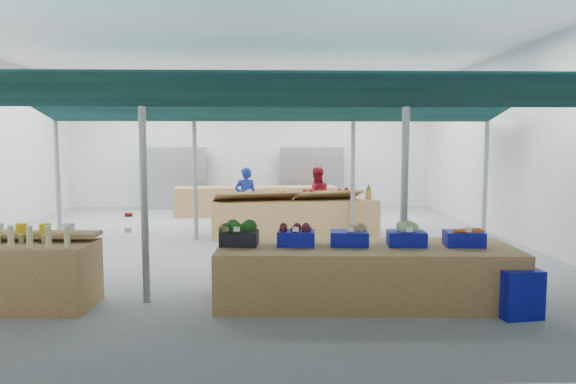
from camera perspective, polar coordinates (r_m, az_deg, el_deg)
name	(u,v)px	position (r m, az deg, el deg)	size (l,w,h in m)	color
floor	(239,244)	(11.09, -5.41, -5.78)	(13.00, 13.00, 0.00)	slate
hall	(242,122)	(12.33, -5.09, 7.70)	(13.00, 13.00, 13.00)	silver
pole_grid	(275,162)	(9.11, -1.51, 3.30)	(10.00, 4.60, 3.00)	gray
awnings	(274,107)	(9.13, -1.52, 9.38)	(9.50, 7.08, 0.30)	#0A282A
back_shelving_left	(175,179)	(17.20, -12.49, 1.46)	(2.00, 0.50, 2.00)	#B23F33
back_shelving_right	(312,178)	(16.95, 2.64, 1.52)	(2.00, 0.50, 2.00)	#B23F33
bottle_shelf	(20,272)	(7.66, -27.66, -7.92)	(1.95, 1.22, 1.13)	olive
veg_counter	(365,274)	(7.13, 8.55, -8.96)	(3.96, 1.32, 0.77)	olive
fruit_counter	(295,218)	(12.03, 0.76, -2.87)	(3.87, 0.92, 0.83)	olive
far_counter	(256,201)	(15.40, -3.56, -1.01)	(4.77, 0.95, 0.86)	olive
crate_stack	(519,293)	(7.05, 24.24, -10.23)	(0.50, 0.35, 0.61)	#0D1291
vendor_left	(246,198)	(13.09, -4.70, -0.63)	(0.56, 0.37, 1.55)	navy
vendor_right	(316,197)	(13.12, 3.17, -0.61)	(0.75, 0.59, 1.55)	maroon
crate_broccoli	(239,234)	(6.99, -5.44, -4.65)	(0.53, 0.42, 0.35)	black
crate_beets	(296,236)	(6.95, 0.92, -4.89)	(0.53, 0.42, 0.29)	#0D1291
crate_celeriac	(349,235)	(6.99, 6.82, -4.78)	(0.53, 0.42, 0.31)	#0D1291
crate_cabbage	(406,234)	(7.11, 13.03, -4.59)	(0.53, 0.42, 0.35)	#0D1291
crate_carrots	(464,238)	(7.32, 18.95, -4.83)	(0.53, 0.42, 0.29)	#0D1291
sparrow	(225,229)	(6.86, -7.03, -4.10)	(0.12, 0.09, 0.11)	brown
pole_ribbon	(129,216)	(7.91, -17.30, -2.60)	(0.12, 0.12, 0.28)	#AD170B
apple_heap_yellow	(256,194)	(11.77, -3.61, -0.22)	(2.01, 1.11, 0.27)	#997247
apple_heap_red	(328,193)	(12.02, 4.52, -0.11)	(1.62, 1.02, 0.27)	#997247
pineapple	(369,192)	(12.27, 8.94, 0.03)	(0.14, 0.14, 0.39)	#8C6019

